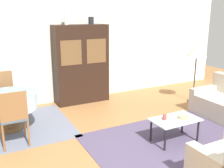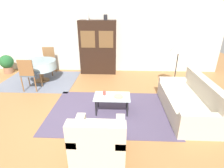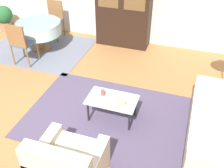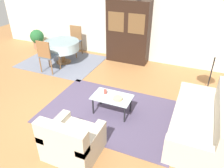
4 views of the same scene
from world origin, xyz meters
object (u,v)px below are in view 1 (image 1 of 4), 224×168
object	(u,v)px
dining_chair_near	(13,115)
vase_short	(91,21)
coffee_table	(175,122)
dining_chair_far	(4,92)
bowl	(184,117)
dining_table	(8,102)
display_cabinet	(81,64)
floor_lamp	(197,51)
cup	(165,117)
vase_tall	(66,18)

from	to	relation	value
dining_chair_near	vase_short	world-z (taller)	vase_short
coffee_table	dining_chair_far	bearing A→B (deg)	133.87
coffee_table	bowl	size ratio (longest dim) A/B	4.18
dining_table	bowl	size ratio (longest dim) A/B	5.35
display_cabinet	dining_chair_far	world-z (taller)	display_cabinet
display_cabinet	floor_lamp	bearing A→B (deg)	-28.11
cup	vase_short	bearing A→B (deg)	93.41
coffee_table	cup	world-z (taller)	cup
dining_chair_near	floor_lamp	bearing A→B (deg)	4.89
cup	vase_tall	world-z (taller)	vase_tall
dining_table	bowl	world-z (taller)	dining_table
vase_short	display_cabinet	bearing A→B (deg)	-179.82
dining_chair_far	bowl	xyz separation A→B (m)	(2.71, -2.71, -0.12)
coffee_table	bowl	world-z (taller)	bowl
dining_chair_near	vase_tall	world-z (taller)	vase_tall
dining_chair_far	cup	size ratio (longest dim) A/B	10.22
display_cabinet	dining_table	distance (m)	2.17
display_cabinet	dining_chair_far	distance (m)	1.95
coffee_table	vase_tall	size ratio (longest dim) A/B	2.71
dining_chair_far	vase_short	xyz separation A→B (m)	(2.20, 0.21, 1.48)
display_cabinet	dining_chair_near	xyz separation A→B (m)	(-1.90, -1.75, -0.40)
coffee_table	dining_chair_near	distance (m)	2.79
floor_lamp	vase_short	distance (m)	2.74
dining_chair_far	floor_lamp	bearing A→B (deg)	165.41
coffee_table	floor_lamp	bearing A→B (deg)	38.10
display_cabinet	dining_chair_far	xyz separation A→B (m)	(-1.90, -0.21, -0.40)
coffee_table	floor_lamp	size ratio (longest dim) A/B	0.56
coffee_table	dining_chair_near	bearing A→B (deg)	156.43
display_cabinet	dining_table	xyz separation A→B (m)	(-1.90, -0.98, -0.40)
dining_chair_far	bowl	bearing A→B (deg)	135.00
vase_short	dining_table	bearing A→B (deg)	-155.98
display_cabinet	dining_chair_near	bearing A→B (deg)	-137.35
vase_tall	vase_short	bearing A→B (deg)	0.00
bowl	display_cabinet	bearing A→B (deg)	105.51
dining_chair_far	vase_tall	world-z (taller)	vase_tall
display_cabinet	cup	size ratio (longest dim) A/B	20.16
coffee_table	dining_chair_far	size ratio (longest dim) A/B	0.86
dining_table	coffee_table	bearing A→B (deg)	-36.44
display_cabinet	dining_chair_near	distance (m)	2.61
dining_table	floor_lamp	xyz separation A→B (m)	(4.46, -0.39, 0.75)
vase_short	coffee_table	bearing A→B (deg)	-82.91
coffee_table	dining_chair_far	xyz separation A→B (m)	(-2.55, 2.65, 0.20)
dining_chair_near	vase_short	bearing A→B (deg)	38.54
coffee_table	vase_tall	xyz separation A→B (m)	(-0.99, 2.86, 1.75)
dining_chair_far	floor_lamp	distance (m)	4.67
bowl	vase_short	world-z (taller)	vase_short
dining_table	dining_chair_near	distance (m)	0.77
dining_chair_far	vase_short	distance (m)	2.66
dining_chair_near	bowl	world-z (taller)	dining_chair_near
dining_chair_near	floor_lamp	xyz separation A→B (m)	(4.46, 0.38, 0.75)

